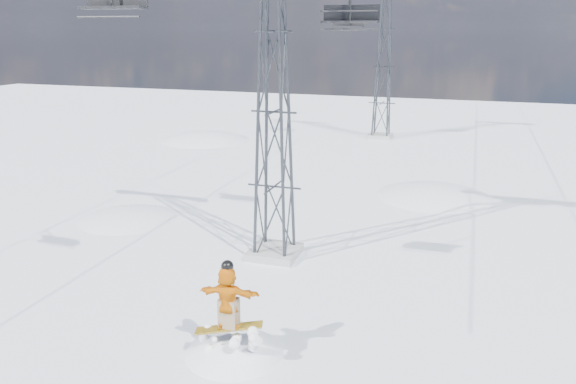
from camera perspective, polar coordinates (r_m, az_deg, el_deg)
name	(u,v)px	position (r m, az deg, el deg)	size (l,w,h in m)	color
ground	(141,368)	(15.51, -14.68, -16.90)	(120.00, 120.00, 0.00)	white
snow_terrain	(263,304)	(38.64, -2.53, -11.34)	(39.00, 37.00, 22.00)	white
lift_tower_near	(274,113)	(20.07, -1.47, 8.05)	(5.20, 1.80, 11.43)	#999999
lift_tower_far	(384,67)	(44.31, 9.68, 12.39)	(5.20, 1.80, 11.43)	#999999
lift_chair_near	(113,0)	(15.63, -17.33, 18.16)	(1.81, 0.52, 2.25)	black
lift_chair_mid	(350,15)	(21.36, 6.37, 17.40)	(2.08, 0.60, 2.57)	black
lift_chair_far	(348,23)	(41.66, 6.12, 16.70)	(2.19, 0.63, 2.72)	black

